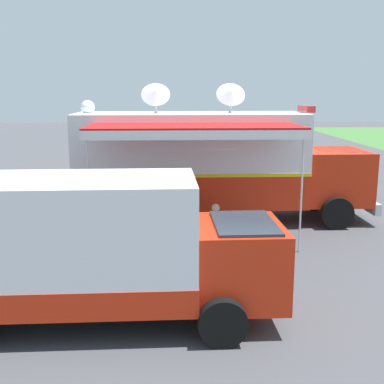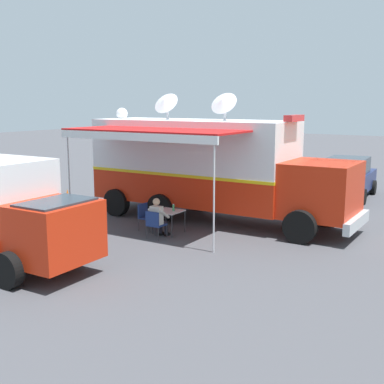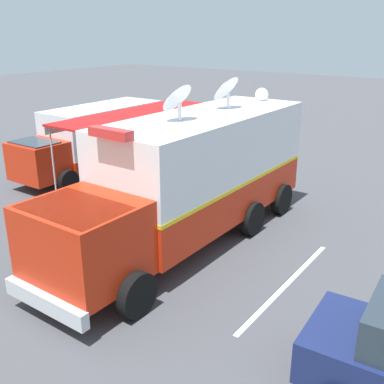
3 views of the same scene
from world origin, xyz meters
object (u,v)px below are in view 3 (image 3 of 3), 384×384
folding_chair_beside_table (153,195)px  support_truck (96,139)px  water_bottle (135,195)px  folding_chair_at_table (118,198)px  command_truck (191,174)px  trash_bin (157,173)px  seated_responder (122,195)px  traffic_cone (276,172)px  folding_table (137,198)px

folding_chair_beside_table → support_truck: 5.22m
water_bottle → folding_chair_at_table: (0.86, -0.11, -0.32)m
command_truck → trash_bin: command_truck is taller
command_truck → folding_chair_at_table: (3.07, -0.19, -1.43)m
seated_responder → water_bottle: bearing=170.7°
folding_chair_beside_table → traffic_cone: bearing=-108.7°
command_truck → folding_chair_beside_table: bearing=-24.6°
folding_chair_at_table → support_truck: support_truck is taller
folding_chair_beside_table → seated_responder: bearing=59.2°
trash_bin → support_truck: bearing=3.0°
water_bottle → traffic_cone: bearing=-104.8°
folding_chair_beside_table → support_truck: (4.76, -1.95, 0.87)m
support_truck → traffic_cone: bearing=-152.0°
folding_chair_at_table → support_truck: 5.01m
folding_table → support_truck: 5.64m
trash_bin → command_truck: bearing=141.0°
command_truck → support_truck: 7.75m
support_truck → folding_chair_beside_table: bearing=157.8°
folding_chair_at_table → folding_chair_beside_table: bearing=-128.9°
water_bottle → seated_responder: seated_responder is taller
folding_table → seated_responder: size_ratio=0.64×
command_truck → trash_bin: size_ratio=10.44×
folding_chair_at_table → folding_table: bearing=-177.4°
folding_table → folding_chair_at_table: 0.82m
command_truck → folding_chair_beside_table: 2.96m
folding_chair_beside_table → traffic_cone: size_ratio=1.50×
command_truck → support_truck: size_ratio=1.39×
folding_chair_beside_table → command_truck: bearing=155.4°
folding_chair_beside_table → trash_bin: trash_bin is taller
command_truck → folding_chair_at_table: bearing=-3.6°
command_truck → traffic_cone: bearing=-85.6°
traffic_cone → support_truck: (6.61, 3.52, 1.11)m
traffic_cone → water_bottle: bearing=75.2°
water_bottle → trash_bin: 3.58m
folding_table → water_bottle: 0.23m
folding_table → traffic_cone: 6.57m
folding_table → folding_chair_at_table: (0.80, 0.04, -0.16)m
folding_chair_beside_table → seated_responder: 1.04m
folding_table → support_truck: (4.85, -2.80, 0.71)m
folding_chair_beside_table → folding_chair_at_table: bearing=51.1°
folding_chair_at_table → folding_chair_beside_table: (-0.72, -0.89, 0.00)m
trash_bin → traffic_cone: trash_bin is taller
command_truck → folding_chair_at_table: 3.39m
folding_table → seated_responder: bearing=3.3°
trash_bin → water_bottle: bearing=119.2°
folding_chair_beside_table → traffic_cone: (-1.85, -5.46, -0.23)m
trash_bin → support_truck: (3.17, 0.17, 0.93)m
folding_chair_beside_table → traffic_cone: folding_chair_beside_table is taller
folding_table → water_bottle: size_ratio=3.59×
command_truck → water_bottle: bearing=-2.1°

